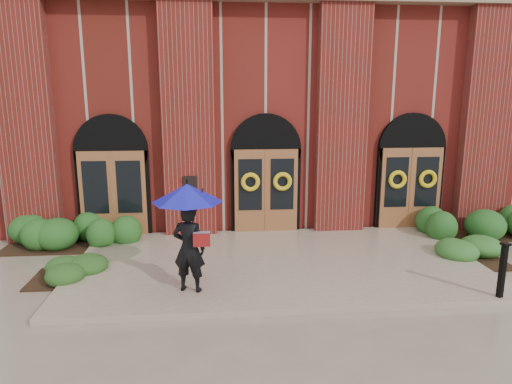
{
  "coord_description": "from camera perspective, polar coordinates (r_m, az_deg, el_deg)",
  "views": [
    {
      "loc": [
        -1.49,
        -10.62,
        4.27
      ],
      "look_at": [
        -0.46,
        1.0,
        1.74
      ],
      "focal_mm": 32.0,
      "sensor_mm": 36.0,
      "label": 1
    }
  ],
  "objects": [
    {
      "name": "man_with_umbrella",
      "position": [
        9.51,
        -8.47,
        -3.1
      ],
      "size": [
        1.79,
        1.79,
        2.32
      ],
      "rotation": [
        0.0,
        0.0,
        2.88
      ],
      "color": "black",
      "rests_on": "landing"
    },
    {
      "name": "hedge_wall_right",
      "position": [
        15.43,
        25.07,
        -3.32
      ],
      "size": [
        3.41,
        1.37,
        0.88
      ],
      "primitive_type": "ellipsoid",
      "color": "#214F1C",
      "rests_on": "ground"
    },
    {
      "name": "landing",
      "position": [
        11.65,
        2.63,
        -8.87
      ],
      "size": [
        10.0,
        5.3,
        0.15
      ],
      "primitive_type": "cube",
      "color": "tan",
      "rests_on": "ground"
    },
    {
      "name": "ground",
      "position": [
        11.54,
        2.73,
        -9.49
      ],
      "size": [
        90.0,
        90.0,
        0.0
      ],
      "primitive_type": "plane",
      "color": "gray",
      "rests_on": "ground"
    },
    {
      "name": "hedge_front_right",
      "position": [
        13.12,
        25.56,
        -6.8
      ],
      "size": [
        1.45,
        1.25,
        0.51
      ],
      "primitive_type": "ellipsoid",
      "color": "#295B21",
      "rests_on": "ground"
    },
    {
      "name": "metal_post",
      "position": [
        10.68,
        28.45,
        -8.45
      ],
      "size": [
        0.19,
        0.19,
        1.17
      ],
      "rotation": [
        0.0,
        0.0,
        0.28
      ],
      "color": "black",
      "rests_on": "landing"
    },
    {
      "name": "hedge_front_left",
      "position": [
        11.7,
        -23.0,
        -8.96
      ],
      "size": [
        1.32,
        1.14,
        0.47
      ],
      "primitive_type": "ellipsoid",
      "color": "#244919",
      "rests_on": "ground"
    },
    {
      "name": "church_building",
      "position": [
        19.47,
        -0.71,
        9.97
      ],
      "size": [
        16.2,
        12.53,
        7.0
      ],
      "color": "maroon",
      "rests_on": "ground"
    },
    {
      "name": "hedge_wall_left",
      "position": [
        14.02,
        -22.3,
        -4.65
      ],
      "size": [
        3.25,
        1.3,
        0.84
      ],
      "primitive_type": "ellipsoid",
      "color": "#21511B",
      "rests_on": "ground"
    }
  ]
}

